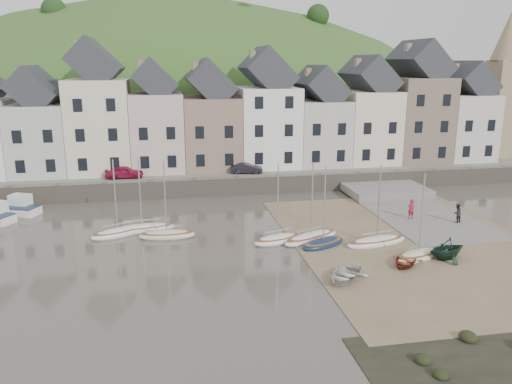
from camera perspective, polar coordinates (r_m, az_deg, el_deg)
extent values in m
plane|color=#433D35|center=(36.43, 1.72, -6.90)|extent=(160.00, 160.00, 0.00)
cube|color=#395B24|center=(66.75, -4.05, 3.59)|extent=(90.00, 30.00, 1.50)
cube|color=slate|center=(55.40, -2.71, 2.22)|extent=(70.00, 7.00, 0.10)
cube|color=slate|center=(52.17, -2.18, 0.72)|extent=(70.00, 1.20, 1.80)
cube|color=brown|center=(40.08, 17.36, -5.51)|extent=(18.00, 26.00, 0.06)
cube|color=slate|center=(48.60, 17.24, -1.99)|extent=(8.00, 18.00, 0.12)
ellipsoid|color=#395B24|center=(98.29, -8.61, -4.29)|extent=(134.40, 84.00, 84.00)
cylinder|color=#382619|center=(82.65, -21.67, 16.75)|extent=(0.50, 0.50, 3.00)
sphere|color=#213D19|center=(82.83, -21.84, 18.47)|extent=(3.60, 3.60, 3.60)
cylinder|color=#382619|center=(85.31, -11.46, 17.34)|extent=(0.50, 0.50, 3.00)
sphere|color=#213D19|center=(85.49, -11.55, 19.01)|extent=(3.60, 3.60, 3.60)
cylinder|color=#382619|center=(84.35, -1.46, 17.64)|extent=(0.50, 0.50, 3.00)
sphere|color=#213D19|center=(84.53, -1.47, 19.34)|extent=(3.60, 3.60, 3.60)
cylinder|color=#382619|center=(86.08, 6.95, 17.48)|extent=(0.50, 0.50, 3.00)
sphere|color=#213D19|center=(86.26, 7.00, 19.14)|extent=(3.60, 3.60, 3.60)
cube|color=#B8B8B3|center=(59.14, -22.97, 5.51)|extent=(5.80, 8.00, 7.50)
cube|color=gray|center=(58.95, -25.02, 11.83)|extent=(0.60, 0.90, 1.40)
cube|color=beige|center=(57.96, -17.11, 7.11)|extent=(6.40, 8.00, 10.00)
cube|color=gray|center=(57.79, -19.36, 15.11)|extent=(0.60, 0.90, 1.40)
cube|color=#C7AAA5|center=(57.67, -11.05, 6.69)|extent=(5.60, 8.00, 8.50)
cube|color=gray|center=(57.21, -12.84, 13.65)|extent=(0.60, 0.90, 1.40)
cube|color=#836A5A|center=(57.94, -5.11, 6.68)|extent=(6.20, 8.00, 8.00)
cube|color=gray|center=(57.30, -6.86, 13.70)|extent=(0.60, 0.90, 1.40)
cube|color=white|center=(58.82, 1.20, 7.34)|extent=(6.60, 8.00, 9.00)
cube|color=gray|center=(58.06, -0.41, 14.99)|extent=(0.60, 0.90, 1.40)
cube|color=#B9B5AA|center=(60.47, 7.05, 6.71)|extent=(5.80, 8.00, 7.50)
cube|color=gray|center=(59.54, 5.88, 13.07)|extent=(0.60, 0.90, 1.40)
cube|color=beige|center=(62.44, 12.32, 7.20)|extent=(6.00, 8.00, 8.50)
cube|color=gray|center=(61.42, 11.36, 13.94)|extent=(0.60, 0.90, 1.40)
cube|color=#756354|center=(65.01, 17.50, 7.81)|extent=(6.40, 8.00, 10.00)
cube|color=gray|center=(63.95, 16.76, 15.16)|extent=(0.60, 0.90, 1.40)
cube|color=beige|center=(68.19, 22.05, 6.85)|extent=(5.80, 8.00, 8.00)
cube|color=gray|center=(66.99, 21.54, 12.74)|extent=(0.60, 0.90, 1.40)
cube|color=#997F60|center=(71.03, 25.93, 8.35)|extent=(3.50, 3.50, 12.00)
cone|color=#997F60|center=(70.87, 26.75, 15.58)|extent=(4.00, 4.00, 6.00)
ellipsoid|color=white|center=(41.85, -12.72, -4.10)|extent=(5.48, 2.17, 0.84)
ellipsoid|color=brown|center=(41.78, -12.74, -3.82)|extent=(5.04, 1.98, 0.20)
cylinder|color=#B2B5B7|center=(40.99, -12.96, 0.01)|extent=(0.10, 0.10, 5.60)
cylinder|color=#B2B5B7|center=(41.62, -12.78, -3.13)|extent=(2.92, 0.45, 0.08)
ellipsoid|color=white|center=(41.32, -15.32, -4.51)|extent=(4.54, 3.26, 0.84)
ellipsoid|color=brown|center=(41.25, -15.34, -4.22)|extent=(4.17, 2.98, 0.20)
cylinder|color=#B2B5B7|center=(40.45, -15.61, -0.35)|extent=(0.10, 0.10, 5.60)
cylinder|color=#B2B5B7|center=(41.09, -15.39, -3.52)|extent=(2.17, 1.12, 0.08)
ellipsoid|color=beige|center=(40.01, -10.02, -4.83)|extent=(4.47, 1.76, 0.84)
ellipsoid|color=brown|center=(39.94, -10.03, -4.53)|extent=(4.11, 1.60, 0.20)
cylinder|color=#B2B5B7|center=(39.11, -10.22, -0.54)|extent=(0.10, 0.10, 5.60)
cylinder|color=#B2B5B7|center=(39.77, -10.07, -3.81)|extent=(2.41, 0.23, 0.08)
ellipsoid|color=white|center=(38.43, 2.44, -5.43)|extent=(4.25, 2.69, 0.84)
ellipsoid|color=brown|center=(38.35, 2.44, -5.12)|extent=(3.91, 2.45, 0.20)
cylinder|color=#B2B5B7|center=(37.49, 2.49, -0.97)|extent=(0.10, 0.10, 5.60)
cylinder|color=#B2B5B7|center=(38.18, 2.45, -4.37)|extent=(2.10, 0.77, 0.08)
ellipsoid|color=white|center=(39.02, 6.23, -5.19)|extent=(5.33, 3.68, 0.84)
ellipsoid|color=brown|center=(38.95, 6.24, -4.89)|extent=(4.90, 3.37, 0.20)
cylinder|color=#B2B5B7|center=(38.10, 6.36, -0.80)|extent=(0.10, 0.10, 5.60)
cylinder|color=#B2B5B7|center=(38.77, 6.26, -4.15)|extent=(2.60, 1.36, 0.08)
ellipsoid|color=#14233F|center=(37.94, 7.58, -5.81)|extent=(4.15, 3.05, 0.84)
ellipsoid|color=brown|center=(37.87, 7.59, -5.50)|extent=(3.81, 2.79, 0.20)
cylinder|color=#B2B5B7|center=(36.99, 7.74, -1.30)|extent=(0.10, 0.10, 5.60)
cylinder|color=#B2B5B7|center=(37.69, 7.62, -4.74)|extent=(1.96, 1.01, 0.08)
ellipsoid|color=white|center=(39.02, 13.43, -5.52)|extent=(5.26, 2.53, 0.84)
ellipsoid|color=brown|center=(38.94, 13.45, -5.21)|extent=(4.84, 2.30, 0.20)
cylinder|color=#B2B5B7|center=(38.09, 13.70, -1.13)|extent=(0.10, 0.10, 5.60)
cylinder|color=#B2B5B7|center=(38.77, 13.49, -4.47)|extent=(2.74, 0.66, 0.08)
ellipsoid|color=beige|center=(37.12, 17.83, -6.87)|extent=(4.27, 2.86, 0.84)
ellipsoid|color=brown|center=(37.05, 17.86, -6.55)|extent=(3.92, 2.61, 0.20)
cylinder|color=#B2B5B7|center=(36.15, 18.20, -2.28)|extent=(0.10, 0.10, 5.60)
cylinder|color=#B2B5B7|center=(36.87, 17.92, -5.78)|extent=(2.07, 0.88, 0.08)
cube|color=white|center=(50.43, -25.77, -1.86)|extent=(5.17, 3.50, 0.70)
cube|color=#14233F|center=(50.34, -25.81, -1.46)|extent=(5.10, 3.51, 0.08)
cube|color=white|center=(50.32, -25.05, -0.81)|extent=(2.05, 1.78, 1.00)
imported|color=silver|center=(32.35, 9.95, -9.20)|extent=(3.98, 4.01, 0.68)
imported|color=black|center=(37.33, 20.73, -5.96)|extent=(3.46, 3.16, 1.55)
imported|color=maroon|center=(35.55, 16.46, -7.45)|extent=(3.37, 3.49, 0.59)
imported|color=maroon|center=(45.60, 17.08, -1.82)|extent=(0.68, 0.50, 1.73)
imported|color=black|center=(45.81, 21.74, -2.22)|extent=(0.97, 0.88, 1.62)
imported|color=maroon|center=(53.97, -14.64, 2.20)|extent=(3.87, 1.58, 1.31)
imported|color=black|center=(54.52, -1.05, 2.69)|extent=(3.59, 1.80, 1.13)
cube|color=black|center=(27.13, 26.63, -16.41)|extent=(14.00, 6.00, 0.05)
ellipsoid|color=black|center=(24.56, 20.11, -18.79)|extent=(0.68, 0.75, 0.44)
ellipsoid|color=black|center=(25.31, 18.26, -17.53)|extent=(0.75, 0.82, 0.49)
ellipsoid|color=black|center=(27.78, 22.80, -14.85)|extent=(0.88, 0.96, 0.57)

